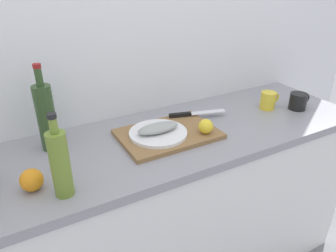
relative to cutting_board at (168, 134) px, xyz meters
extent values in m
cube|color=white|center=(-0.01, 0.32, 0.34)|extent=(3.20, 0.05, 2.50)
cube|color=white|center=(-0.01, 0.00, -0.48)|extent=(2.00, 0.58, 0.86)
cube|color=gray|center=(-0.01, 0.00, -0.03)|extent=(2.00, 0.60, 0.04)
cube|color=olive|center=(0.00, 0.00, 0.00)|extent=(0.43, 0.30, 0.02)
cylinder|color=white|center=(-0.05, 0.00, 0.02)|extent=(0.26, 0.26, 0.01)
ellipsoid|color=#999E99|center=(-0.05, 0.00, 0.04)|extent=(0.19, 0.08, 0.04)
cube|color=silver|center=(0.27, 0.08, 0.02)|extent=(0.18, 0.08, 0.00)
cube|color=black|center=(0.13, 0.11, 0.02)|extent=(0.11, 0.05, 0.02)
sphere|color=yellow|center=(0.14, -0.09, 0.04)|extent=(0.07, 0.07, 0.07)
cylinder|color=olive|center=(-0.50, -0.19, 0.11)|extent=(0.06, 0.06, 0.23)
cylinder|color=olive|center=(-0.50, -0.19, 0.25)|extent=(0.03, 0.03, 0.05)
cylinder|color=black|center=(-0.50, -0.19, 0.28)|extent=(0.03, 0.03, 0.02)
cylinder|color=#2D4723|center=(-0.48, 0.15, 0.13)|extent=(0.07, 0.07, 0.28)
cylinder|color=#2D4723|center=(-0.48, 0.15, 0.30)|extent=(0.03, 0.03, 0.07)
cylinder|color=maroon|center=(-0.48, 0.15, 0.34)|extent=(0.03, 0.03, 0.02)
cylinder|color=black|center=(0.75, -0.07, 0.03)|extent=(0.09, 0.09, 0.09)
torus|color=black|center=(0.81, -0.07, 0.04)|extent=(0.06, 0.01, 0.06)
cylinder|color=yellow|center=(0.61, 0.01, 0.04)|extent=(0.08, 0.08, 0.09)
torus|color=yellow|center=(0.67, 0.01, 0.04)|extent=(0.06, 0.01, 0.06)
sphere|color=orange|center=(-0.59, -0.11, 0.03)|extent=(0.08, 0.08, 0.08)
camera|label=1|loc=(-0.62, -1.12, 0.68)|focal=34.33mm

